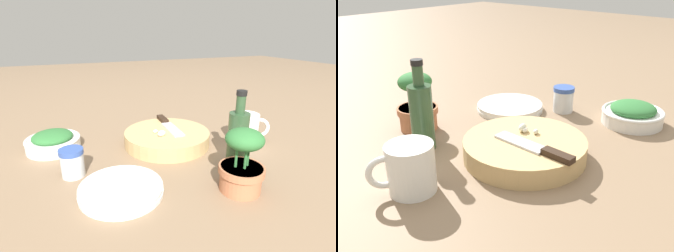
% 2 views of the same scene
% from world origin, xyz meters
% --- Properties ---
extents(ground_plane, '(5.00, 5.00, 0.00)m').
position_xyz_m(ground_plane, '(0.00, 0.00, 0.00)').
color(ground_plane, '#7F664C').
extents(cutting_board, '(0.27, 0.27, 0.04)m').
position_xyz_m(cutting_board, '(-0.01, -0.08, 0.02)').
color(cutting_board, tan).
rests_on(cutting_board, ground_plane).
extents(chef_knife, '(0.04, 0.20, 0.01)m').
position_xyz_m(chef_knife, '(-0.03, -0.13, 0.05)').
color(chef_knife, black).
rests_on(chef_knife, cutting_board).
extents(garlic_cloves, '(0.03, 0.05, 0.02)m').
position_xyz_m(garlic_cloves, '(0.03, -0.05, 0.05)').
color(garlic_cloves, '#E8E9CB').
rests_on(garlic_cloves, cutting_board).
extents(herb_bowl, '(0.16, 0.16, 0.06)m').
position_xyz_m(herb_bowl, '(0.33, -0.17, 0.03)').
color(herb_bowl, silver).
rests_on(herb_bowl, ground_plane).
extents(spice_jar, '(0.06, 0.06, 0.07)m').
position_xyz_m(spice_jar, '(0.29, 0.01, 0.04)').
color(spice_jar, silver).
rests_on(spice_jar, ground_plane).
extents(coffee_mug, '(0.12, 0.09, 0.10)m').
position_xyz_m(coffee_mug, '(-0.25, 0.00, 0.05)').
color(coffee_mug, silver).
rests_on(coffee_mug, ground_plane).
extents(plate_stack, '(0.19, 0.19, 0.02)m').
position_xyz_m(plate_stack, '(0.19, 0.14, 0.01)').
color(plate_stack, silver).
rests_on(plate_stack, ground_plane).
extents(oil_bottle, '(0.05, 0.05, 0.21)m').
position_xyz_m(oil_bottle, '(-0.12, 0.13, 0.08)').
color(oil_bottle, '#2D4C2D').
rests_on(oil_bottle, ground_plane).
extents(potted_herb, '(0.10, 0.10, 0.15)m').
position_xyz_m(potted_herb, '(-0.06, 0.23, 0.07)').
color(potted_herb, '#B26B47').
rests_on(potted_herb, ground_plane).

